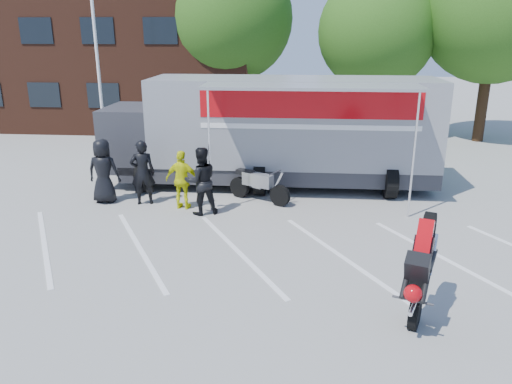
% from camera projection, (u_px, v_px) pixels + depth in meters
% --- Properties ---
extents(ground, '(100.00, 100.00, 0.00)m').
position_uv_depth(ground, '(224.00, 271.00, 10.89)').
color(ground, gray).
rests_on(ground, ground).
extents(parking_bay_lines, '(18.09, 13.33, 0.01)m').
position_uv_depth(parking_bay_lines, '(230.00, 251.00, 11.84)').
color(parking_bay_lines, white).
rests_on(parking_bay_lines, ground).
extents(office_building, '(18.00, 8.00, 7.00)m').
position_uv_depth(office_building, '(94.00, 59.00, 27.73)').
color(office_building, '#4D2618').
rests_on(office_building, ground).
extents(flagpole, '(1.61, 0.12, 8.00)m').
position_uv_depth(flagpole, '(101.00, 29.00, 19.34)').
color(flagpole, white).
rests_on(flagpole, ground).
extents(tree_left, '(6.12, 6.12, 8.64)m').
position_uv_depth(tree_left, '(230.00, 19.00, 24.51)').
color(tree_left, '#382314').
rests_on(tree_left, ground).
extents(tree_mid, '(5.44, 5.44, 7.68)m').
position_uv_depth(tree_mid, '(377.00, 32.00, 23.15)').
color(tree_mid, '#382314').
rests_on(tree_mid, ground).
extents(tree_right, '(6.46, 6.46, 9.12)m').
position_uv_depth(tree_right, '(495.00, 10.00, 21.96)').
color(tree_right, '#382314').
rests_on(tree_right, ground).
extents(transporter_truck, '(11.24, 5.46, 3.57)m').
position_uv_depth(transporter_truck, '(277.00, 185.00, 16.96)').
color(transporter_truck, gray).
rests_on(transporter_truck, ground).
extents(parked_motorcycle, '(2.25, 1.69, 1.14)m').
position_uv_depth(parked_motorcycle, '(259.00, 201.00, 15.32)').
color(parked_motorcycle, '#A5A5AA').
rests_on(parked_motorcycle, ground).
extents(stunt_bike_rider, '(1.44, 1.99, 2.12)m').
position_uv_depth(stunt_bike_rider, '(419.00, 308.00, 9.42)').
color(stunt_bike_rider, black).
rests_on(stunt_bike_rider, ground).
extents(spectator_leather_a, '(0.96, 0.63, 1.95)m').
position_uv_depth(spectator_leather_a, '(103.00, 171.00, 14.98)').
color(spectator_leather_a, black).
rests_on(spectator_leather_a, ground).
extents(spectator_leather_b, '(0.81, 0.64, 1.96)m').
position_uv_depth(spectator_leather_b, '(143.00, 172.00, 14.84)').
color(spectator_leather_b, black).
rests_on(spectator_leather_b, ground).
extents(spectator_leather_c, '(1.16, 1.05, 1.94)m').
position_uv_depth(spectator_leather_c, '(201.00, 181.00, 14.01)').
color(spectator_leather_c, black).
rests_on(spectator_leather_c, ground).
extents(spectator_hivis, '(1.07, 0.56, 1.74)m').
position_uv_depth(spectator_hivis, '(182.00, 180.00, 14.47)').
color(spectator_hivis, '#E1E90C').
rests_on(spectator_hivis, ground).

